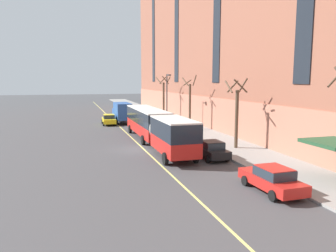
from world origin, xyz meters
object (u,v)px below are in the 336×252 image
at_px(parked_car_navy_3, 139,114).
at_px(fire_hydrant, 148,115).
at_px(parked_car_red_4, 272,179).
at_px(parked_car_black_2, 211,150).
at_px(parked_car_black_1, 174,131).
at_px(box_truck, 122,112).
at_px(street_lamp, 167,95).
at_px(parked_car_champagne_0, 150,119).
at_px(taxi_cab, 109,119).
at_px(city_bus, 155,125).
at_px(street_tree_mid_block, 236,112).
at_px(street_tree_far_uptown, 190,103).
at_px(street_tree_far_downtown, 164,96).

xyz_separation_m(parked_car_navy_3, fire_hydrant, (1.60, -0.41, -0.29)).
bearing_deg(parked_car_red_4, parked_car_black_2, 90.43).
bearing_deg(parked_car_black_1, box_truck, 103.80).
xyz_separation_m(parked_car_black_1, parked_car_navy_3, (0.22, 21.26, -0.00)).
distance_m(parked_car_navy_3, street_lamp, 12.87).
distance_m(parked_car_navy_3, box_truck, 7.31).
xyz_separation_m(parked_car_champagne_0, box_truck, (-3.78, 2.98, 1.02)).
height_order(parked_car_black_1, fire_hydrant, parked_car_black_1).
height_order(box_truck, taxi_cab, box_truck).
height_order(city_bus, fire_hydrant, city_bus).
height_order(parked_car_champagne_0, street_tree_mid_block, street_tree_mid_block).
relative_size(parked_car_champagne_0, street_tree_far_uptown, 0.64).
bearing_deg(parked_car_black_2, parked_car_red_4, -89.57).
distance_m(parked_car_black_2, taxi_cab, 25.21).
bearing_deg(parked_car_black_1, parked_car_black_2, -89.88).
height_order(taxi_cab, street_tree_far_downtown, street_tree_far_downtown).
bearing_deg(fire_hydrant, street_lamp, -89.51).
bearing_deg(parked_car_navy_3, street_tree_far_downtown, -39.07).
xyz_separation_m(parked_car_red_4, street_tree_far_uptown, (3.85, 24.74, 2.87)).
bearing_deg(parked_car_black_2, box_truck, 98.26).
xyz_separation_m(street_tree_mid_block, street_tree_far_uptown, (0.02, 13.00, 0.03)).
bearing_deg(fire_hydrant, parked_car_navy_3, 165.78).
distance_m(box_truck, street_lamp, 8.78).
distance_m(parked_car_black_2, fire_hydrant, 31.58).
xyz_separation_m(parked_car_navy_3, street_tree_far_downtown, (3.73, -3.02, 3.13)).
bearing_deg(parked_car_red_4, parked_car_black_1, 90.26).
relative_size(city_bus, parked_car_champagne_0, 4.32).
xyz_separation_m(box_truck, street_lamp, (5.66, -6.09, 2.83)).
distance_m(parked_car_champagne_0, fire_hydrant, 8.82).
distance_m(taxi_cab, fire_hydrant, 10.48).
relative_size(parked_car_red_4, street_tree_far_downtown, 0.65).
height_order(city_bus, parked_car_red_4, city_bus).
height_order(parked_car_champagne_0, parked_car_black_2, same).
xyz_separation_m(parked_car_black_2, parked_car_navy_3, (0.20, 31.93, 0.00)).
distance_m(street_tree_mid_block, street_lamp, 16.98).
height_order(parked_car_black_2, street_tree_mid_block, street_tree_mid_block).
xyz_separation_m(box_truck, taxi_cab, (-2.21, -1.37, -1.02)).
height_order(city_bus, box_truck, city_bus).
bearing_deg(street_lamp, parked_car_black_1, -101.94).
distance_m(box_truck, street_tree_far_uptown, 12.68).
xyz_separation_m(parked_car_champagne_0, street_tree_far_downtown, (3.90, 6.02, 3.13)).
bearing_deg(box_truck, street_tree_far_downtown, 21.60).
relative_size(parked_car_black_1, street_tree_mid_block, 0.72).
height_order(parked_car_black_2, street_tree_far_downtown, street_tree_far_downtown).
distance_m(box_truck, fire_hydrant, 8.04).
bearing_deg(parked_car_black_1, street_tree_far_uptown, 53.25).
bearing_deg(parked_car_black_2, street_tree_far_downtown, 82.26).
height_order(city_bus, parked_car_navy_3, city_bus).
height_order(street_tree_far_uptown, street_tree_far_downtown, street_tree_far_downtown).
distance_m(parked_car_champagne_0, taxi_cab, 6.20).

